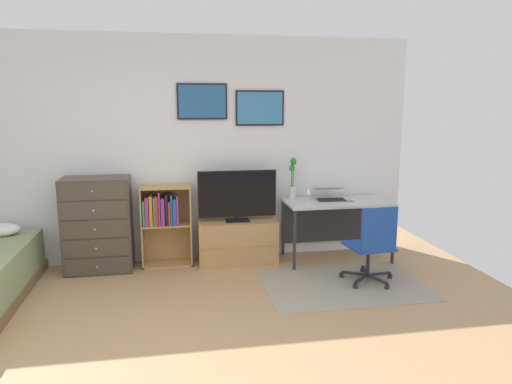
{
  "coord_description": "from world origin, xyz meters",
  "views": [
    {
      "loc": [
        0.15,
        -3.28,
        1.91
      ],
      "look_at": [
        0.99,
        1.5,
        0.99
      ],
      "focal_mm": 32.97,
      "sensor_mm": 36.0,
      "label": 1
    }
  ],
  "objects_px": {
    "bookshelf": "(164,218)",
    "wine_glass": "(308,192)",
    "tv_stand": "(237,241)",
    "computer_mouse": "(352,200)",
    "office_chair": "(373,243)",
    "bamboo_vase": "(293,178)",
    "desk": "(335,210)",
    "laptop": "(330,195)",
    "dresser": "(98,225)",
    "television": "(237,196)"
  },
  "relations": [
    {
      "from": "bookshelf",
      "to": "wine_glass",
      "type": "xyz_separation_m",
      "value": [
        1.7,
        -0.2,
        0.3
      ]
    },
    {
      "from": "tv_stand",
      "to": "computer_mouse",
      "type": "bearing_deg",
      "value": -6.58
    },
    {
      "from": "bookshelf",
      "to": "computer_mouse",
      "type": "xyz_separation_m",
      "value": [
        2.25,
        -0.2,
        0.18
      ]
    },
    {
      "from": "tv_stand",
      "to": "office_chair",
      "type": "height_order",
      "value": "office_chair"
    },
    {
      "from": "bamboo_vase",
      "to": "wine_glass",
      "type": "distance_m",
      "value": 0.3
    },
    {
      "from": "desk",
      "to": "laptop",
      "type": "xyz_separation_m",
      "value": [
        -0.07,
        0.0,
        0.19
      ]
    },
    {
      "from": "dresser",
      "to": "desk",
      "type": "xyz_separation_m",
      "value": [
        2.83,
        -0.02,
        0.07
      ]
    },
    {
      "from": "office_chair",
      "to": "laptop",
      "type": "height_order",
      "value": "laptop"
    },
    {
      "from": "desk",
      "to": "computer_mouse",
      "type": "height_order",
      "value": "computer_mouse"
    },
    {
      "from": "bookshelf",
      "to": "wine_glass",
      "type": "height_order",
      "value": "bookshelf"
    },
    {
      "from": "desk",
      "to": "office_chair",
      "type": "xyz_separation_m",
      "value": [
        0.1,
        -0.93,
        -0.15
      ]
    },
    {
      "from": "tv_stand",
      "to": "television",
      "type": "relative_size",
      "value": 1.01
    },
    {
      "from": "dresser",
      "to": "bamboo_vase",
      "type": "xyz_separation_m",
      "value": [
        2.31,
        0.1,
        0.45
      ]
    },
    {
      "from": "television",
      "to": "desk",
      "type": "xyz_separation_m",
      "value": [
        1.22,
        -0.01,
        -0.21
      ]
    },
    {
      "from": "television",
      "to": "desk",
      "type": "distance_m",
      "value": 1.24
    },
    {
      "from": "computer_mouse",
      "to": "bamboo_vase",
      "type": "distance_m",
      "value": 0.76
    },
    {
      "from": "laptop",
      "to": "office_chair",
      "type": "bearing_deg",
      "value": -76.26
    },
    {
      "from": "tv_stand",
      "to": "bamboo_vase",
      "type": "xyz_separation_m",
      "value": [
        0.7,
        0.09,
        0.74
      ]
    },
    {
      "from": "television",
      "to": "wine_glass",
      "type": "distance_m",
      "value": 0.84
    },
    {
      "from": "tv_stand",
      "to": "computer_mouse",
      "type": "distance_m",
      "value": 1.48
    },
    {
      "from": "bookshelf",
      "to": "laptop",
      "type": "xyz_separation_m",
      "value": [
        2.02,
        -0.08,
        0.23
      ]
    },
    {
      "from": "laptop",
      "to": "bamboo_vase",
      "type": "xyz_separation_m",
      "value": [
        -0.44,
        0.12,
        0.2
      ]
    },
    {
      "from": "dresser",
      "to": "office_chair",
      "type": "relative_size",
      "value": 1.27
    },
    {
      "from": "tv_stand",
      "to": "office_chair",
      "type": "relative_size",
      "value": 1.1
    },
    {
      "from": "dresser",
      "to": "laptop",
      "type": "bearing_deg",
      "value": -0.35
    },
    {
      "from": "desk",
      "to": "laptop",
      "type": "height_order",
      "value": "laptop"
    },
    {
      "from": "desk",
      "to": "bamboo_vase",
      "type": "height_order",
      "value": "bamboo_vase"
    },
    {
      "from": "dresser",
      "to": "desk",
      "type": "distance_m",
      "value": 2.83
    },
    {
      "from": "tv_stand",
      "to": "wine_glass",
      "type": "xyz_separation_m",
      "value": [
        0.83,
        -0.15,
        0.62
      ]
    },
    {
      "from": "bookshelf",
      "to": "office_chair",
      "type": "bearing_deg",
      "value": -24.84
    },
    {
      "from": "desk",
      "to": "office_chair",
      "type": "bearing_deg",
      "value": -83.99
    },
    {
      "from": "tv_stand",
      "to": "television",
      "type": "distance_m",
      "value": 0.57
    },
    {
      "from": "desk",
      "to": "wine_glass",
      "type": "height_order",
      "value": "wine_glass"
    },
    {
      "from": "television",
      "to": "laptop",
      "type": "xyz_separation_m",
      "value": [
        1.15,
        -0.01,
        -0.02
      ]
    },
    {
      "from": "bookshelf",
      "to": "television",
      "type": "distance_m",
      "value": 0.91
    },
    {
      "from": "computer_mouse",
      "to": "bookshelf",
      "type": "bearing_deg",
      "value": 174.83
    },
    {
      "from": "tv_stand",
      "to": "laptop",
      "type": "relative_size",
      "value": 2.29
    },
    {
      "from": "dresser",
      "to": "tv_stand",
      "type": "height_order",
      "value": "dresser"
    },
    {
      "from": "bookshelf",
      "to": "bamboo_vase",
      "type": "bearing_deg",
      "value": 1.62
    },
    {
      "from": "dresser",
      "to": "television",
      "type": "bearing_deg",
      "value": -0.26
    },
    {
      "from": "tv_stand",
      "to": "office_chair",
      "type": "distance_m",
      "value": 1.65
    },
    {
      "from": "dresser",
      "to": "wine_glass",
      "type": "xyz_separation_m",
      "value": [
        2.44,
        -0.14,
        0.33
      ]
    },
    {
      "from": "laptop",
      "to": "dresser",
      "type": "bearing_deg",
      "value": -176.86
    },
    {
      "from": "dresser",
      "to": "laptop",
      "type": "relative_size",
      "value": 2.63
    },
    {
      "from": "office_chair",
      "to": "tv_stand",
      "type": "bearing_deg",
      "value": 138.41
    },
    {
      "from": "bookshelf",
      "to": "computer_mouse",
      "type": "bearing_deg",
      "value": -5.17
    },
    {
      "from": "bamboo_vase",
      "to": "computer_mouse",
      "type": "bearing_deg",
      "value": -20.1
    },
    {
      "from": "desk",
      "to": "computer_mouse",
      "type": "relative_size",
      "value": 12.29
    },
    {
      "from": "bookshelf",
      "to": "computer_mouse",
      "type": "relative_size",
      "value": 9.16
    },
    {
      "from": "television",
      "to": "bamboo_vase",
      "type": "bearing_deg",
      "value": 9.03
    }
  ]
}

